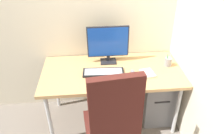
# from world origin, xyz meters

# --- Properties ---
(ground_plane) EXTENTS (8.00, 8.00, 0.00)m
(ground_plane) POSITION_xyz_m (0.00, 0.00, 0.00)
(ground_plane) COLOR slate
(wall_back) EXTENTS (3.22, 0.04, 2.80)m
(wall_back) POSITION_xyz_m (0.00, 0.42, 1.40)
(wall_back) COLOR beige
(wall_back) RESTS_ON ground_plane
(wall_side_right) EXTENTS (0.04, 2.39, 2.80)m
(wall_side_right) POSITION_xyz_m (0.84, -0.23, 1.40)
(wall_side_right) COLOR beige
(wall_side_right) RESTS_ON ground_plane
(desk) EXTENTS (1.62, 0.79, 0.75)m
(desk) POSITION_xyz_m (0.00, 0.00, 0.70)
(desk) COLOR tan
(desk) RESTS_ON ground_plane
(office_chair) EXTENTS (0.56, 0.55, 1.23)m
(office_chair) POSITION_xyz_m (-0.06, -0.69, 0.64)
(office_chair) COLOR black
(office_chair) RESTS_ON ground_plane
(filing_cabinet) EXTENTS (0.37, 0.52, 0.62)m
(filing_cabinet) POSITION_xyz_m (0.57, 0.02, 0.31)
(filing_cabinet) COLOR slate
(filing_cabinet) RESTS_ON ground_plane
(monitor) EXTENTS (0.49, 0.15, 0.46)m
(monitor) POSITION_xyz_m (-0.03, 0.21, 1.00)
(monitor) COLOR black
(monitor) RESTS_ON desk
(keyboard) EXTENTS (0.47, 0.19, 0.02)m
(keyboard) POSITION_xyz_m (-0.10, -0.04, 0.77)
(keyboard) COLOR black
(keyboard) RESTS_ON desk
(mouse) EXTENTS (0.06, 0.09, 0.04)m
(mouse) POSITION_xyz_m (0.23, -0.07, 0.77)
(mouse) COLOR slate
(mouse) RESTS_ON desk
(pen_holder) EXTENTS (0.09, 0.09, 0.17)m
(pen_holder) POSITION_xyz_m (0.67, 0.05, 0.81)
(pen_holder) COLOR gray
(pen_holder) RESTS_ON desk
(notebook) EXTENTS (0.16, 0.20, 0.03)m
(notebook) POSITION_xyz_m (0.39, -0.12, 0.77)
(notebook) COLOR silver
(notebook) RESTS_ON desk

